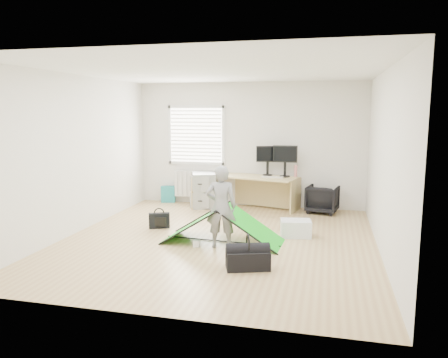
% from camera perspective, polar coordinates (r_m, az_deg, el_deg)
% --- Properties ---
extents(ground, '(5.50, 5.50, 0.00)m').
position_cam_1_polar(ground, '(7.20, -0.75, -7.97)').
color(ground, tan).
rests_on(ground, ground).
extents(back_wall, '(5.00, 0.02, 2.70)m').
position_cam_1_polar(back_wall, '(9.61, 3.30, 4.47)').
color(back_wall, silver).
rests_on(back_wall, ground).
extents(window, '(1.20, 0.06, 1.20)m').
position_cam_1_polar(window, '(9.84, -3.66, 5.73)').
color(window, silver).
rests_on(window, back_wall).
extents(radiator, '(1.00, 0.12, 0.60)m').
position_cam_1_polar(radiator, '(9.92, -3.66, -0.63)').
color(radiator, silver).
rests_on(radiator, back_wall).
extents(desk, '(2.23, 1.16, 0.72)m').
position_cam_1_polar(desk, '(9.35, 2.92, -1.76)').
color(desk, tan).
rests_on(desk, ground).
extents(filing_cabinet, '(0.67, 0.77, 0.75)m').
position_cam_1_polar(filing_cabinet, '(9.58, -2.65, -1.41)').
color(filing_cabinet, '#989C9D').
rests_on(filing_cabinet, ground).
extents(monitor_left, '(0.49, 0.23, 0.46)m').
position_cam_1_polar(monitor_left, '(9.34, 5.72, 1.88)').
color(monitor_left, black).
rests_on(monitor_left, desk).
extents(monitor_right, '(0.50, 0.11, 0.48)m').
position_cam_1_polar(monitor_right, '(9.19, 7.97, 1.78)').
color(monitor_right, black).
rests_on(monitor_right, desk).
extents(keyboard, '(0.45, 0.17, 0.02)m').
position_cam_1_polar(keyboard, '(9.06, 6.33, 0.24)').
color(keyboard, beige).
rests_on(keyboard, desk).
extents(thermos, '(0.09, 0.09, 0.24)m').
position_cam_1_polar(thermos, '(9.24, 9.34, 1.04)').
color(thermos, '#BA6A68').
rests_on(thermos, desk).
extents(office_chair, '(0.71, 0.73, 0.57)m').
position_cam_1_polar(office_chair, '(9.24, 12.73, -2.60)').
color(office_chair, black).
rests_on(office_chair, ground).
extents(person, '(0.52, 0.39, 1.28)m').
position_cam_1_polar(person, '(6.67, -0.39, -3.64)').
color(person, gray).
rests_on(person, ground).
extents(kite, '(1.94, 0.95, 0.59)m').
position_cam_1_polar(kite, '(7.01, -0.22, -5.93)').
color(kite, '#11B316').
rests_on(kite, ground).
extents(storage_crate, '(0.55, 0.43, 0.28)m').
position_cam_1_polar(storage_crate, '(7.46, 9.35, -6.37)').
color(storage_crate, silver).
rests_on(storage_crate, ground).
extents(tote_bag, '(0.34, 0.21, 0.38)m').
position_cam_1_polar(tote_bag, '(10.15, -7.31, -1.98)').
color(tote_bag, teal).
rests_on(tote_bag, ground).
extents(laptop_bag, '(0.38, 0.25, 0.28)m').
position_cam_1_polar(laptop_bag, '(7.96, -8.46, -5.39)').
color(laptop_bag, black).
rests_on(laptop_bag, ground).
extents(white_box, '(0.11, 0.11, 0.10)m').
position_cam_1_polar(white_box, '(6.86, -3.60, -8.40)').
color(white_box, silver).
rests_on(white_box, ground).
extents(duffel_bag, '(0.64, 0.46, 0.25)m').
position_cam_1_polar(duffel_bag, '(5.92, 3.13, -10.49)').
color(duffel_bag, black).
rests_on(duffel_bag, ground).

